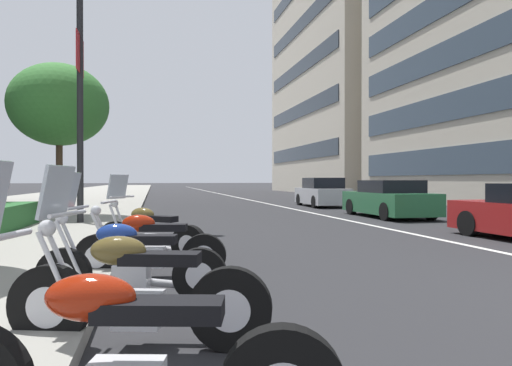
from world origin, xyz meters
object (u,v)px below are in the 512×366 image
at_px(motorcycle_by_sign_pole, 134,293).
at_px(street_lamp_with_banners, 90,56).
at_px(motorcycle_second_in_row, 149,235).
at_px(motorcycle_mid_row, 149,249).
at_px(motorcycle_under_tarp, 128,264).
at_px(car_approaching_light, 389,200).
at_px(car_lead_in_lane, 322,193).
at_px(street_tree_by_lamp_post, 59,105).
at_px(motorcycle_far_end_row, 116,365).

bearing_deg(motorcycle_by_sign_pole, street_lamp_with_banners, -64.30).
bearing_deg(motorcycle_second_in_row, motorcycle_mid_row, 128.70).
distance_m(motorcycle_under_tarp, motorcycle_mid_row, 1.23).
xyz_separation_m(motorcycle_by_sign_pole, motorcycle_mid_row, (2.68, -0.09, -0.04)).
relative_size(motorcycle_by_sign_pole, car_approaching_light, 0.49).
bearing_deg(motorcycle_second_in_row, motorcycle_under_tarp, 123.57).
xyz_separation_m(motorcycle_second_in_row, street_lamp_with_banners, (5.90, 1.71, 4.53)).
bearing_deg(car_lead_in_lane, motorcycle_by_sign_pole, 156.85).
height_order(motorcycle_under_tarp, car_approaching_light, motorcycle_under_tarp).
xyz_separation_m(motorcycle_under_tarp, car_approaching_light, (9.90, -8.77, 0.21)).
bearing_deg(car_approaching_light, street_tree_by_lamp_post, 83.93).
bearing_deg(street_lamp_with_banners, motorcycle_far_end_row, -172.05).
xyz_separation_m(motorcycle_under_tarp, street_tree_by_lamp_post, (11.35, 2.87, 3.51)).
xyz_separation_m(motorcycle_mid_row, car_lead_in_lane, (15.53, -8.57, 0.28)).
bearing_deg(street_tree_by_lamp_post, motorcycle_by_sign_pole, -166.83).
bearing_deg(car_lead_in_lane, motorcycle_under_tarp, 154.60).
distance_m(motorcycle_far_end_row, motorcycle_second_in_row, 5.56).
distance_m(motorcycle_under_tarp, street_lamp_with_banners, 9.81).
bearing_deg(car_lead_in_lane, motorcycle_far_end_row, 158.41).
xyz_separation_m(motorcycle_far_end_row, motorcycle_by_sign_pole, (1.43, -0.03, 0.01)).
bearing_deg(car_approaching_light, street_lamp_with_banners, 98.40).
xyz_separation_m(motorcycle_mid_row, motorcycle_second_in_row, (1.45, 0.02, 0.03)).
bearing_deg(motorcycle_far_end_row, motorcycle_by_sign_pole, -77.55).
bearing_deg(car_lead_in_lane, car_approaching_light, -177.90).
distance_m(motorcycle_second_in_row, street_tree_by_lamp_post, 9.85).
bearing_deg(street_lamp_with_banners, motorcycle_second_in_row, -163.89).
bearing_deg(motorcycle_under_tarp, motorcycle_by_sign_pole, 107.65).
relative_size(motorcycle_second_in_row, street_tree_by_lamp_post, 0.35).
bearing_deg(street_tree_by_lamp_post, car_approaching_light, -97.12).
height_order(motorcycle_by_sign_pole, street_tree_by_lamp_post, street_tree_by_lamp_post).
height_order(motorcycle_far_end_row, motorcycle_second_in_row, motorcycle_far_end_row).
bearing_deg(motorcycle_second_in_row, car_lead_in_lane, -83.53).
bearing_deg(motorcycle_second_in_row, motorcycle_by_sign_pole, 126.86).
relative_size(motorcycle_mid_row, car_approaching_light, 0.48).
distance_m(motorcycle_far_end_row, street_lamp_with_banners, 12.43).
relative_size(motorcycle_by_sign_pole, motorcycle_under_tarp, 1.00).
distance_m(motorcycle_under_tarp, motorcycle_second_in_row, 2.67).
height_order(motorcycle_by_sign_pole, car_approaching_light, motorcycle_by_sign_pole).
distance_m(motorcycle_far_end_row, car_approaching_light, 15.45).
relative_size(street_lamp_with_banners, street_tree_by_lamp_post, 1.54).
relative_size(motorcycle_by_sign_pole, motorcycle_second_in_row, 1.17).
bearing_deg(car_approaching_light, motorcycle_under_tarp, 139.50).
xyz_separation_m(motorcycle_by_sign_pole, street_lamp_with_banners, (10.03, 1.63, 4.52)).
bearing_deg(motorcycle_second_in_row, street_tree_by_lamp_post, -32.66).
height_order(motorcycle_mid_row, street_tree_by_lamp_post, street_tree_by_lamp_post).
distance_m(motorcycle_mid_row, car_approaching_light, 12.18).
bearing_deg(street_lamp_with_banners, motorcycle_under_tarp, -170.04).
height_order(motorcycle_under_tarp, street_tree_by_lamp_post, street_tree_by_lamp_post).
xyz_separation_m(motorcycle_by_sign_pole, car_approaching_light, (11.36, -8.64, 0.19)).
height_order(motorcycle_under_tarp, motorcycle_mid_row, motorcycle_under_tarp).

